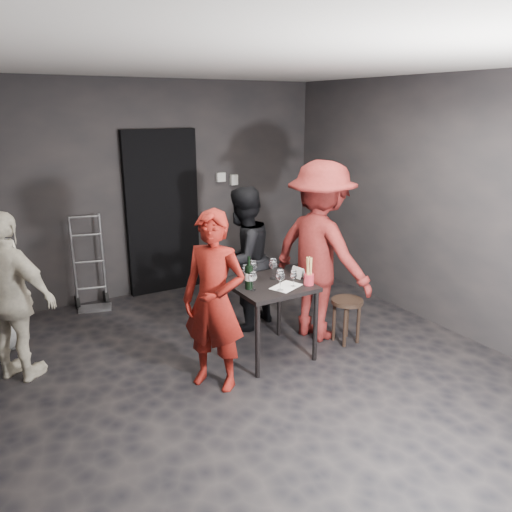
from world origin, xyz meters
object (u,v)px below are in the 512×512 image
stool (347,309)px  server_red (214,297)px  hand_truck (92,291)px  breadstick_cup (309,271)px  woman_black (243,256)px  man_maroon (321,231)px  tasting_table (270,293)px  bystander_cream (11,296)px  wine_bottle (249,277)px

stool → server_red: server_red is taller
hand_truck → breadstick_cup: hand_truck is taller
stool → woman_black: size_ratio=0.29×
man_maroon → breadstick_cup: man_maroon is taller
server_red → woman_black: bearing=102.0°
man_maroon → breadstick_cup: size_ratio=7.91×
woman_black → man_maroon: 0.90m
man_maroon → tasting_table: bearing=85.8°
stool → bystander_cream: 3.17m
tasting_table → server_red: server_red is taller
server_red → wine_bottle: bearing=75.8°
hand_truck → woman_black: bearing=-32.0°
stool → breadstick_cup: bearing=-173.9°
server_red → hand_truck: bearing=154.8°
tasting_table → wine_bottle: 0.33m
woman_black → breadstick_cup: bearing=80.2°
bystander_cream → wine_bottle: (1.93, -0.79, 0.08)m
stool → server_red: (-1.53, -0.07, 0.45)m
server_red → bystander_cream: bearing=-161.9°
woman_black → bystander_cream: size_ratio=1.04×
tasting_table → stool: bearing=-10.8°
breadstick_cup → tasting_table: bearing=143.9°
server_red → breadstick_cup: 1.00m
man_maroon → hand_truck: bearing=29.9°
tasting_table → breadstick_cup: (0.30, -0.22, 0.23)m
man_maroon → wine_bottle: (-0.93, -0.15, -0.29)m
tasting_table → woman_black: bearing=81.9°
bystander_cream → wine_bottle: bystander_cream is taller
server_red → bystander_cream: (-1.47, 0.99, -0.03)m
man_maroon → breadstick_cup: 0.58m
server_red → man_maroon: 1.46m
server_red → woman_black: (0.80, 0.95, -0.00)m
hand_truck → tasting_table: 2.49m
hand_truck → bystander_cream: bystander_cream is taller
wine_bottle → breadstick_cup: size_ratio=1.06×
server_red → woman_black: size_ratio=1.00×
tasting_table → hand_truck: bearing=120.1°
bystander_cream → breadstick_cup: 2.66m
hand_truck → tasting_table: (1.23, -2.12, 0.44)m
hand_truck → server_red: server_red is taller
stool → man_maroon: man_maroon is taller
server_red → man_maroon: man_maroon is taller
tasting_table → wine_bottle: (-0.24, -0.03, 0.22)m
server_red → wine_bottle: (0.45, 0.20, 0.05)m
hand_truck → tasting_table: hand_truck is taller
server_red → wine_bottle: size_ratio=5.29×
bystander_cream → stool: bearing=-149.6°
stool → wine_bottle: (-1.08, 0.13, 0.50)m
woman_black → hand_truck: bearing=-68.1°
man_maroon → wine_bottle: size_ratio=7.43×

